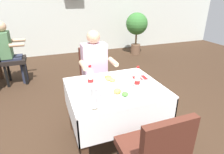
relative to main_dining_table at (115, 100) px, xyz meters
The scene contains 16 objects.
ground_plane 0.59m from the main_dining_table, 84.05° to the right, with size 11.00×11.00×0.00m, color #382619.
back_wall 4.32m from the main_dining_table, 89.84° to the left, with size 11.00×0.12×3.15m, color silver.
main_dining_table is the anchor object (origin of this frame).
chair_far_diner_seat 0.85m from the main_dining_table, 90.00° to the left, with size 0.44×0.50×0.97m.
chair_near_camera_side 0.85m from the main_dining_table, 90.00° to the right, with size 0.44×0.50×0.97m.
seated_diner_far 0.75m from the main_dining_table, 91.91° to the left, with size 0.50×0.46×1.26m.
plate_near_camera 0.30m from the main_dining_table, 95.12° to the right, with size 0.26×0.26×0.07m.
plate_far_diner 0.26m from the main_dining_table, 88.35° to the left, with size 0.24×0.24×0.05m.
beer_glass_left 0.38m from the main_dining_table, 145.40° to the right, with size 0.07×0.07×0.20m.
beer_glass_middle 0.59m from the main_dining_table, 132.50° to the right, with size 0.07×0.07×0.23m.
cola_bottle_primary 0.39m from the main_dining_table, 35.16° to the right, with size 0.06×0.06×0.27m.
cola_bottle_secondary 0.40m from the main_dining_table, 159.79° to the left, with size 0.07×0.07×0.26m.
napkin_cutlery_set 0.44m from the main_dining_table, 16.50° to the left, with size 0.18×0.19×0.01m.
background_chair_right 2.70m from the main_dining_table, 121.07° to the left, with size 0.50×0.44×0.97m.
background_patron 2.68m from the main_dining_table, 120.17° to the left, with size 0.46×0.50×1.26m.
potted_plant_corner 3.91m from the main_dining_table, 59.17° to the left, with size 0.64×0.64×1.24m.
Camera 1 is at (-0.72, -1.69, 1.72)m, focal length 30.27 mm.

